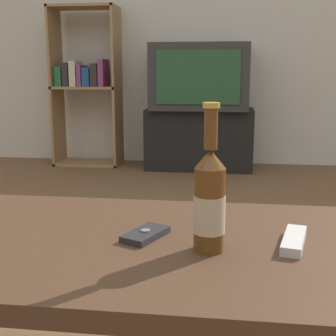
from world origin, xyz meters
TOP-DOWN VIEW (x-y plane):
  - back_wall at (0.00, 3.02)m, footprint 8.00×0.05m
  - coffee_table at (0.00, 0.00)m, footprint 1.11×0.60m
  - tv_stand at (-0.03, 2.76)m, footprint 0.83×0.38m
  - television at (-0.03, 2.76)m, footprint 0.74×0.52m
  - bookshelf at (-0.96, 2.81)m, footprint 0.53×0.30m
  - beer_bottle at (0.17, -0.04)m, footprint 0.06×0.06m
  - cell_phone at (0.03, 0.01)m, footprint 0.10×0.13m
  - remote_control at (0.34, 0.01)m, footprint 0.07×0.15m

SIDE VIEW (x-z plane):
  - tv_stand at x=-0.03m, z-range 0.00..0.47m
  - coffee_table at x=0.00m, z-range 0.15..0.58m
  - cell_phone at x=0.03m, z-range 0.43..0.45m
  - remote_control at x=0.34m, z-range 0.43..0.45m
  - beer_bottle at x=0.17m, z-range 0.39..0.68m
  - bookshelf at x=-0.96m, z-range 0.03..1.30m
  - television at x=-0.03m, z-range 0.47..0.97m
  - back_wall at x=0.00m, z-range 0.00..2.60m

